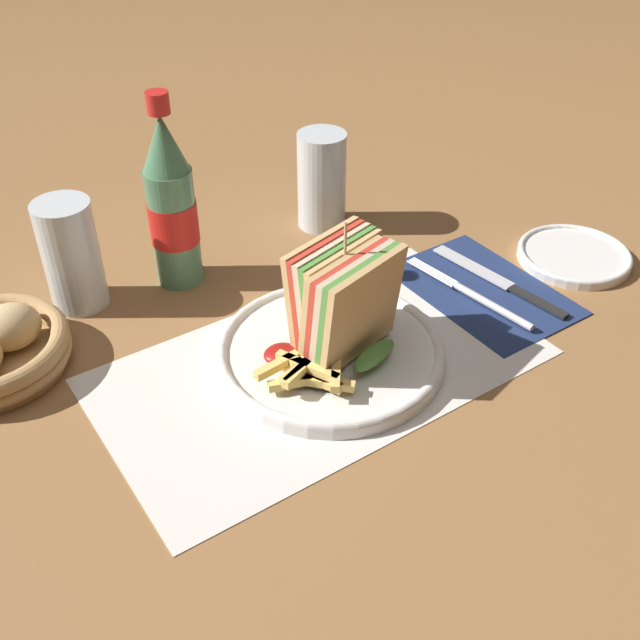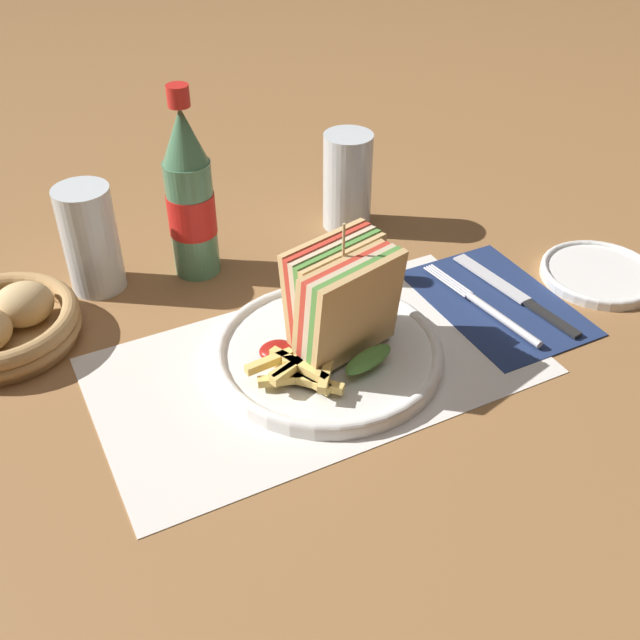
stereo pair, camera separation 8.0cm
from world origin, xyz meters
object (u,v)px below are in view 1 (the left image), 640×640
at_px(fork, 480,298).
at_px(glass_near, 322,187).
at_px(plate_main, 330,351).
at_px(coke_bottle_near, 172,206).
at_px(knife, 500,281).
at_px(club_sandwich, 345,302).
at_px(side_saucer, 574,255).
at_px(glass_far, 73,262).

distance_m(fork, glass_near, 0.27).
xyz_separation_m(plate_main, coke_bottle_near, (-0.07, 0.23, 0.09)).
height_order(fork, glass_near, glass_near).
relative_size(knife, glass_near, 1.50).
height_order(plate_main, club_sandwich, club_sandwich).
bearing_deg(side_saucer, glass_far, 154.51).
xyz_separation_m(glass_near, glass_far, (-0.34, 0.01, 0.00)).
distance_m(plate_main, club_sandwich, 0.07).
xyz_separation_m(club_sandwich, fork, (0.19, -0.01, -0.07)).
relative_size(fork, coke_bottle_near, 0.79).
height_order(club_sandwich, side_saucer, club_sandwich).
xyz_separation_m(coke_bottle_near, glass_far, (-0.12, 0.02, -0.05)).
relative_size(glass_near, glass_far, 1.00).
bearing_deg(fork, knife, 11.35).
bearing_deg(glass_far, side_saucer, -25.49).
distance_m(knife, glass_far, 0.51).
bearing_deg(glass_near, club_sandwich, -119.60).
xyz_separation_m(coke_bottle_near, glass_near, (0.22, 0.02, -0.05)).
distance_m(club_sandwich, glass_near, 0.29).
bearing_deg(side_saucer, coke_bottle_near, 150.76).
relative_size(plate_main, side_saucer, 1.71).
distance_m(plate_main, glass_far, 0.32).
xyz_separation_m(plate_main, side_saucer, (0.37, -0.01, -0.00)).
xyz_separation_m(plate_main, club_sandwich, (0.01, -0.01, 0.06)).
height_order(plate_main, knife, plate_main).
height_order(fork, knife, fork).
distance_m(fork, glass_far, 0.48).
bearing_deg(glass_far, glass_near, -0.94).
bearing_deg(coke_bottle_near, glass_far, 170.16).
relative_size(plate_main, glass_far, 1.86).
bearing_deg(club_sandwich, knife, 1.01).
bearing_deg(side_saucer, knife, 174.07).
height_order(glass_near, glass_far, same).
distance_m(fork, knife, 0.05).
distance_m(club_sandwich, fork, 0.20).
xyz_separation_m(fork, knife, (0.05, 0.02, -0.00)).
height_order(club_sandwich, knife, club_sandwich).
height_order(plate_main, coke_bottle_near, coke_bottle_near).
xyz_separation_m(knife, glass_near, (-0.10, 0.25, 0.05)).
bearing_deg(coke_bottle_near, glass_near, 3.91).
bearing_deg(knife, club_sandwich, 174.54).
relative_size(knife, glass_far, 1.50).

